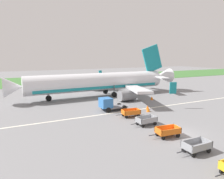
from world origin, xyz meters
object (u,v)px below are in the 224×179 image
Objects in this scene: baggage_cart_fourth_in_row at (146,120)px; baggage_cart_far_end at (131,113)px; baggage_cart_third_in_row at (168,131)px; traffic_cone_by_carts at (147,107)px; baggage_cart_second_in_row at (196,146)px; traffic_cone_mid_apron at (152,98)px; service_truck_beside_carts at (109,104)px; airplane at (103,82)px; traffic_cone_near_plane at (148,109)px.

baggage_cart_fourth_in_row is 3.89m from baggage_cart_far_end.
baggage_cart_far_end is (0.31, 8.03, 0.00)m from baggage_cart_third_in_row.
traffic_cone_by_carts is (4.86, 10.28, -0.26)m from baggage_cart_third_in_row.
traffic_cone_by_carts is at bearing 64.72° from baggage_cart_third_in_row.
baggage_cart_second_in_row reaches higher than traffic_cone_mid_apron.
service_truck_beside_carts is at bearing 108.51° from baggage_cart_far_end.
traffic_cone_mid_apron is at bearing -48.97° from airplane.
baggage_cart_second_in_row is at bearing -117.12° from traffic_cone_mid_apron.
baggage_cart_far_end is (0.14, 3.89, 0.00)m from baggage_cart_fourth_in_row.
traffic_cone_near_plane is 8.92m from traffic_cone_mid_apron.
baggage_cart_far_end is 12.46m from traffic_cone_mid_apron.
traffic_cone_mid_apron is 1.09× the size of traffic_cone_by_carts.
traffic_cone_near_plane is (4.16, 9.11, -0.23)m from baggage_cart_third_in_row.
baggage_cart_fourth_in_row is at bearing -80.93° from service_truck_beside_carts.
airplane is 13.90m from traffic_cone_by_carts.
baggage_cart_far_end reaches higher than traffic_cone_mid_apron.
baggage_cart_third_in_row is 4.84× the size of traffic_cone_near_plane.
baggage_cart_far_end is 4.85× the size of traffic_cone_near_plane.
baggage_cart_third_in_row is 1.01× the size of baggage_cart_fourth_in_row.
baggage_cart_fourth_in_row is 6.38m from traffic_cone_near_plane.
traffic_cone_by_carts is (-5.13, -5.59, -0.03)m from traffic_cone_mid_apron.
baggage_cart_far_end is 5.09m from traffic_cone_by_carts.
traffic_cone_by_carts is at bearing 59.08° from traffic_cone_near_plane.
service_truck_beside_carts is (-1.45, 4.34, 0.50)m from baggage_cart_far_end.
traffic_cone_near_plane is (1.07, -14.69, -2.68)m from airplane.
baggage_cart_third_in_row is (0.18, 3.98, 0.00)m from baggage_cart_second_in_row.
baggage_cart_far_end reaches higher than traffic_cone_near_plane.
traffic_cone_near_plane is at bearing 71.69° from baggage_cart_second_in_row.
baggage_cart_third_in_row is 18.75m from traffic_cone_mid_apron.
baggage_cart_second_in_row is 8.12m from baggage_cart_fourth_in_row.
baggage_cart_far_end is (0.48, 12.01, 0.00)m from baggage_cart_second_in_row.
baggage_cart_third_in_row and baggage_cart_far_end have the same top height.
traffic_cone_near_plane is (4.33, 13.09, -0.23)m from baggage_cart_second_in_row.
airplane is at bearing 69.70° from service_truck_beside_carts.
baggage_cart_far_end is (-2.78, -15.78, -2.45)m from airplane.
traffic_cone_mid_apron is (6.90, -7.93, -2.68)m from airplane.
baggage_cart_second_in_row and baggage_cart_far_end have the same top height.
baggage_cart_far_end is at bearing -99.99° from airplane.
airplane is 10.85m from traffic_cone_mid_apron.
traffic_cone_mid_apron is at bearing 39.01° from baggage_cart_far_end.
baggage_cart_fourth_in_row is 0.81× the size of service_truck_beside_carts.
baggage_cart_second_in_row is 16.38m from service_truck_beside_carts.
airplane is at bearing 80.01° from baggage_cart_far_end.
traffic_cone_near_plane is at bearing -31.49° from service_truck_beside_carts.
baggage_cart_fourth_in_row is at bearing 87.57° from baggage_cart_second_in_row.
service_truck_beside_carts is 6.49× the size of traffic_cone_by_carts.
baggage_cart_third_in_row is 10.02m from traffic_cone_near_plane.
airplane is at bearing 94.17° from traffic_cone_near_plane.
traffic_cone_by_carts is (0.70, 1.17, -0.03)m from traffic_cone_near_plane.
baggage_cart_second_in_row is at bearing -92.43° from baggage_cart_fourth_in_row.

